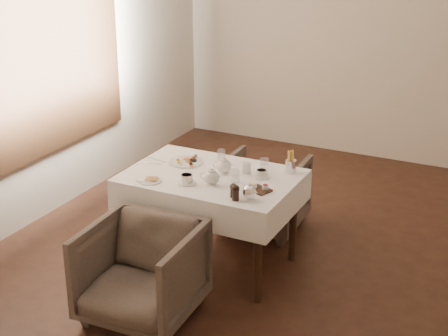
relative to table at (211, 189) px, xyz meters
name	(u,v)px	position (x,y,z in m)	size (l,w,h in m)	color
room	(55,33)	(-1.74, 0.44, 0.96)	(5.00, 5.00, 5.00)	black
table	(211,189)	(0.00, 0.00, 0.00)	(1.28, 0.88, 0.75)	black
armchair_near	(141,272)	(-0.09, -0.85, -0.30)	(0.72, 0.74, 0.68)	#453A32
armchair_far	(263,193)	(0.09, 0.78, -0.32)	(0.68, 0.69, 0.63)	#453A32
breakfast_plate	(186,161)	(-0.30, 0.14, 0.13)	(0.27, 0.27, 0.03)	white
side_plate	(149,180)	(-0.35, -0.32, 0.12)	(0.17, 0.17, 0.02)	white
teapot_centre	(224,165)	(0.06, 0.08, 0.18)	(0.16, 0.12, 0.13)	white
teapot_front	(212,176)	(0.09, -0.16, 0.18)	(0.16, 0.12, 0.13)	white
creamer	(246,168)	(0.22, 0.16, 0.16)	(0.07, 0.07, 0.08)	white
teacup_near	(187,179)	(-0.09, -0.22, 0.15)	(0.14, 0.14, 0.07)	white
teacup_far	(261,174)	(0.36, 0.12, 0.14)	(0.12, 0.12, 0.06)	white
glass_left	(221,155)	(-0.07, 0.31, 0.16)	(0.06, 0.06, 0.09)	silver
glass_mid	(235,176)	(0.22, -0.04, 0.16)	(0.07, 0.07, 0.10)	silver
glass_right	(264,164)	(0.32, 0.26, 0.16)	(0.07, 0.07, 0.09)	silver
condiment_board	(258,188)	(0.43, -0.11, 0.13)	(0.21, 0.17, 0.05)	black
pepper_mill_left	(233,190)	(0.32, -0.29, 0.17)	(0.05, 0.05, 0.10)	black
pepper_mill_right	(236,193)	(0.36, -0.33, 0.17)	(0.06, 0.06, 0.11)	black
silver_pot	(249,191)	(0.44, -0.28, 0.18)	(0.12, 0.10, 0.13)	white
fries_cup	(291,163)	(0.51, 0.32, 0.19)	(0.08, 0.08, 0.18)	silver
cutlery_fork	(157,160)	(-0.53, 0.09, 0.12)	(0.02, 0.21, 0.00)	silver
cutlery_knife	(150,163)	(-0.54, -0.01, 0.12)	(0.02, 0.20, 0.00)	silver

